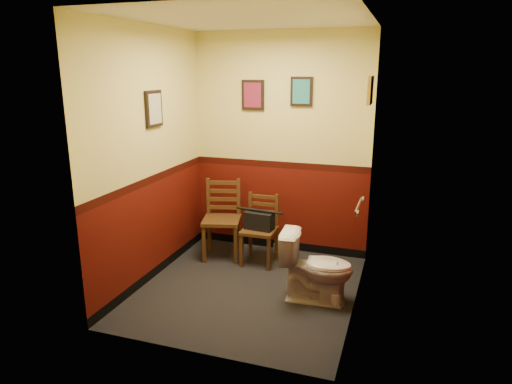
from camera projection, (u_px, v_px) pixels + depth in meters
floor at (249, 289)px, 4.84m from camera, size 2.20×2.40×0.00m
ceiling at (247, 18)px, 4.13m from camera, size 2.20×2.40×0.00m
wall_back at (280, 145)px, 5.58m from camera, size 2.20×0.00×2.70m
wall_front at (194, 195)px, 3.39m from camera, size 2.20×0.00×2.70m
wall_left at (150, 157)px, 4.82m from camera, size 0.00×2.40×2.70m
wall_right at (362, 172)px, 4.15m from camera, size 0.00×2.40×2.70m
grab_bar at (359, 206)px, 4.49m from camera, size 0.05×0.56×0.06m
framed_print_back_a at (253, 95)px, 5.52m from camera, size 0.28×0.04×0.36m
framed_print_back_b at (301, 92)px, 5.32m from camera, size 0.26×0.04×0.34m
framed_print_left at (154, 109)px, 4.78m from camera, size 0.04×0.30×0.38m
framed_print_right at (370, 90)px, 4.52m from camera, size 0.04×0.34×0.28m
toilet at (316, 268)px, 4.51m from camera, size 0.75×0.45×0.71m
toilet_brush at (336, 298)px, 4.48m from camera, size 0.13×0.13×0.46m
chair_left at (222, 219)px, 5.59m from camera, size 0.54×0.54×0.95m
chair_right at (260, 229)px, 5.41m from camera, size 0.39×0.39×0.83m
handbag at (259, 220)px, 5.34m from camera, size 0.35×0.20×0.24m
tp_stack at (283, 246)px, 5.76m from camera, size 0.25×0.13×0.22m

